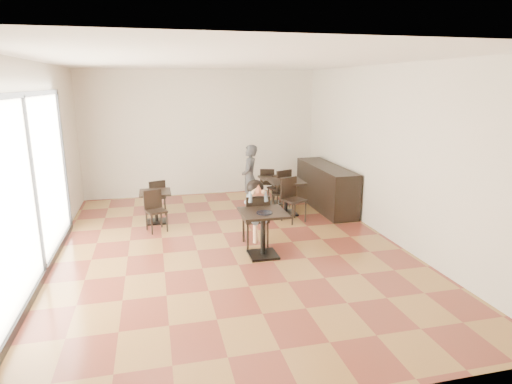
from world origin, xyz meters
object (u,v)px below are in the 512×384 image
object	(u,v)px
child_table	(263,234)
chair_back_a	(267,183)
child_chair	(255,220)
cafe_table_back	(273,191)
chair_mid_b	(294,200)
chair_back_b	(280,194)
cafe_table_mid	(286,197)
cafe_table_left	(156,207)
chair_left_a	(155,197)
adult_patron	(250,178)
chair_left_b	(156,211)
chair_mid_a	(279,188)
child	(255,213)

from	to	relation	value
child_table	chair_back_a	size ratio (longest dim) A/B	1.00
child_chair	cafe_table_back	bearing A→B (deg)	-112.53
child_chair	chair_mid_b	xyz separation A→B (m)	(1.10, 1.12, -0.01)
child_table	chair_back_b	world-z (taller)	same
cafe_table_mid	cafe_table_left	bearing A→B (deg)	178.63
child_table	chair_left_a	size ratio (longest dim) A/B	0.98
adult_patron	chair_left_b	world-z (taller)	adult_patron
chair_back_b	cafe_table_mid	bearing A→B (deg)	-65.35
chair_mid_a	chair_left_a	world-z (taller)	chair_mid_a
adult_patron	chair_left_b	xyz separation A→B (m)	(-2.14, -1.06, -0.35)
child_chair	cafe_table_left	size ratio (longest dim) A/B	1.41
child_table	adult_patron	bearing A→B (deg)	81.73
cafe_table_left	chair_left_b	xyz separation A→B (m)	(0.00, -0.55, 0.07)
adult_patron	cafe_table_back	world-z (taller)	adult_patron
cafe_table_mid	cafe_table_left	distance (m)	2.83
cafe_table_back	chair_mid_a	size ratio (longest dim) A/B	0.71
chair_left_a	chair_back_b	size ratio (longest dim) A/B	1.02
child_chair	cafe_table_left	bearing A→B (deg)	-45.13
chair_left_a	chair_back_b	bearing A→B (deg)	155.06
cafe_table_mid	chair_left_a	size ratio (longest dim) A/B	0.95
child_table	child	xyz separation A→B (m)	(0.00, 0.55, 0.20)
chair_left_a	chair_back_b	distance (m)	2.80
child_table	cafe_table_mid	distance (m)	2.48
cafe_table_back	chair_mid_b	distance (m)	1.44
chair_mid_a	chair_left_b	size ratio (longest dim) A/B	1.15
child_table	adult_patron	world-z (taller)	adult_patron
adult_patron	cafe_table_mid	xyz separation A→B (m)	(0.70, -0.58, -0.37)
chair_back_b	chair_mid_b	bearing A→B (deg)	-70.45
adult_patron	chair_left_a	distance (m)	2.16
child_chair	adult_patron	size ratio (longest dim) A/B	0.63
chair_back_a	adult_patron	bearing A→B (deg)	69.08
cafe_table_left	chair_back_b	distance (m)	2.80
cafe_table_back	child_table	bearing A→B (deg)	-108.84
cafe_table_back	chair_back_b	xyz separation A→B (m)	(0.00, -0.55, 0.07)
child	chair_mid_a	world-z (taller)	child
child_chair	cafe_table_back	xyz separation A→B (m)	(1.06, 2.55, -0.15)
chair_left_b	cafe_table_left	bearing A→B (deg)	71.00
child_chair	chair_back_a	size ratio (longest dim) A/B	1.20
chair_back_b	cafe_table_back	bearing A→B (deg)	106.49
cafe_table_back	adult_patron	bearing A→B (deg)	-155.22
child_chair	cafe_table_back	world-z (taller)	child_chair
child_chair	chair_mid_a	size ratio (longest dim) A/B	1.02
child	chair_left_a	world-z (taller)	child
chair_mid_a	chair_back_b	xyz separation A→B (m)	(-0.05, -0.22, -0.07)
child_table	chair_mid_a	xyz separation A→B (m)	(1.10, 2.77, 0.07)
child_chair	chair_back_a	world-z (taller)	child_chair
child	cafe_table_mid	bearing A→B (deg)	56.52
cafe_table_left	chair_back_b	world-z (taller)	chair_back_b
cafe_table_back	chair_back_b	size ratio (longest dim) A/B	0.83
adult_patron	chair_back_a	size ratio (longest dim) A/B	1.90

